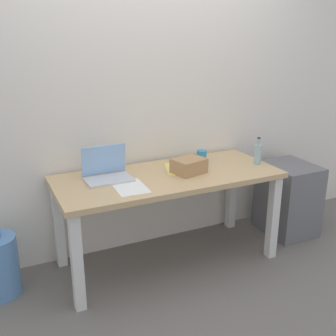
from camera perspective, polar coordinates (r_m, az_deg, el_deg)
name	(u,v)px	position (r m, az deg, el deg)	size (l,w,h in m)	color
ground_plane	(168,260)	(3.36, 0.00, -12.70)	(8.00, 8.00, 0.00)	slate
back_wall	(146,90)	(3.28, -3.15, 10.76)	(5.20, 0.08, 2.60)	silver
desk	(168,187)	(3.08, 0.00, -2.65)	(1.68, 0.71, 0.73)	tan
laptop_left	(107,172)	(2.96, -8.52, -0.58)	(0.33, 0.23, 0.24)	silver
beer_bottle	(258,154)	(3.34, 12.43, 1.97)	(0.06, 0.06, 0.22)	#99B7C1
computer_mouse	(177,160)	(3.32, 1.30, 1.07)	(0.06, 0.10, 0.03)	black
cardboard_box	(189,166)	(3.07, 2.92, 0.32)	(0.23, 0.19, 0.11)	tan
coffee_mug	(202,156)	(3.34, 4.71, 1.70)	(0.08, 0.08, 0.10)	#338CC6
paper_sheet_near_back	(180,168)	(3.18, 1.66, -0.05)	(0.21, 0.30, 0.00)	#F4E06B
paper_sheet_front_left	(130,187)	(2.81, -5.32, -2.69)	(0.21, 0.30, 0.00)	white
filing_cabinet	(288,199)	(3.82, 16.41, -4.14)	(0.40, 0.48, 0.64)	slate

